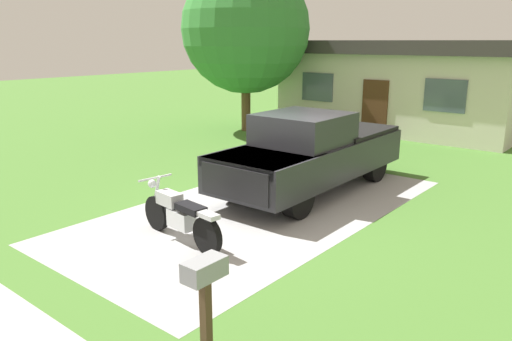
% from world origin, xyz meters
% --- Properties ---
extents(ground_plane, '(80.00, 80.00, 0.00)m').
position_xyz_m(ground_plane, '(0.00, 0.00, 0.00)').
color(ground_plane, '#44722C').
extents(driveway_pad, '(4.45, 8.74, 0.01)m').
position_xyz_m(driveway_pad, '(0.00, 0.00, 0.00)').
color(driveway_pad, '#A0A0A0').
rests_on(driveway_pad, ground).
extents(motorcycle, '(2.21, 0.70, 1.09)m').
position_xyz_m(motorcycle, '(-0.04, -2.29, 0.47)').
color(motorcycle, black).
rests_on(motorcycle, ground).
extents(pickup_truck, '(2.08, 5.65, 1.90)m').
position_xyz_m(pickup_truck, '(0.06, 1.85, 0.95)').
color(pickup_truck, black).
rests_on(pickup_truck, ground).
extents(mailbox, '(0.26, 0.48, 1.26)m').
position_xyz_m(mailbox, '(2.82, -4.48, 0.98)').
color(mailbox, '#4C3823').
rests_on(mailbox, ground).
extents(shade_tree, '(4.90, 4.90, 6.38)m').
position_xyz_m(shade_tree, '(-6.48, 7.05, 3.92)').
color(shade_tree, brown).
rests_on(shade_tree, ground).
extents(neighbor_house, '(9.60, 5.60, 3.50)m').
position_xyz_m(neighbor_house, '(-1.92, 11.57, 1.79)').
color(neighbor_house, beige).
rests_on(neighbor_house, ground).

